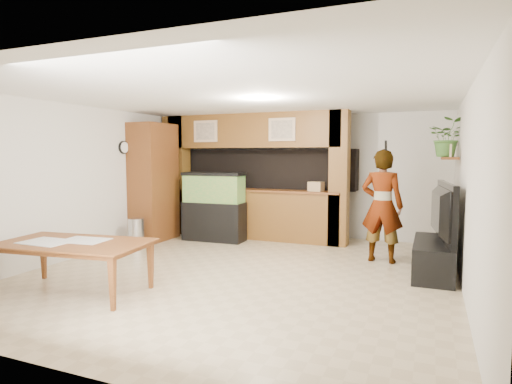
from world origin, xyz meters
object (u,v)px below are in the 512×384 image
at_px(pantry_cabinet, 154,182).
at_px(person, 382,206).
at_px(television, 435,212).
at_px(dining_table, 72,268).
at_px(aquarium, 214,207).

xyz_separation_m(pantry_cabinet, person, (4.56, -0.12, -0.27)).
bearing_deg(person, television, 153.65).
bearing_deg(pantry_cabinet, person, -1.56).
height_order(person, dining_table, person).
bearing_deg(dining_table, television, 25.21).
bearing_deg(dining_table, aquarium, 81.65).
relative_size(aquarium, dining_table, 0.75).
xyz_separation_m(pantry_cabinet, dining_table, (1.12, -3.31, -0.87)).
distance_m(aquarium, television, 4.28).
xyz_separation_m(pantry_cabinet, aquarium, (1.20, 0.37, -0.51)).
relative_size(television, dining_table, 0.80).
relative_size(pantry_cabinet, aquarium, 1.71).
bearing_deg(television, person, 51.32).
bearing_deg(person, dining_table, 48.78).
height_order(pantry_cabinet, person, pantry_cabinet).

